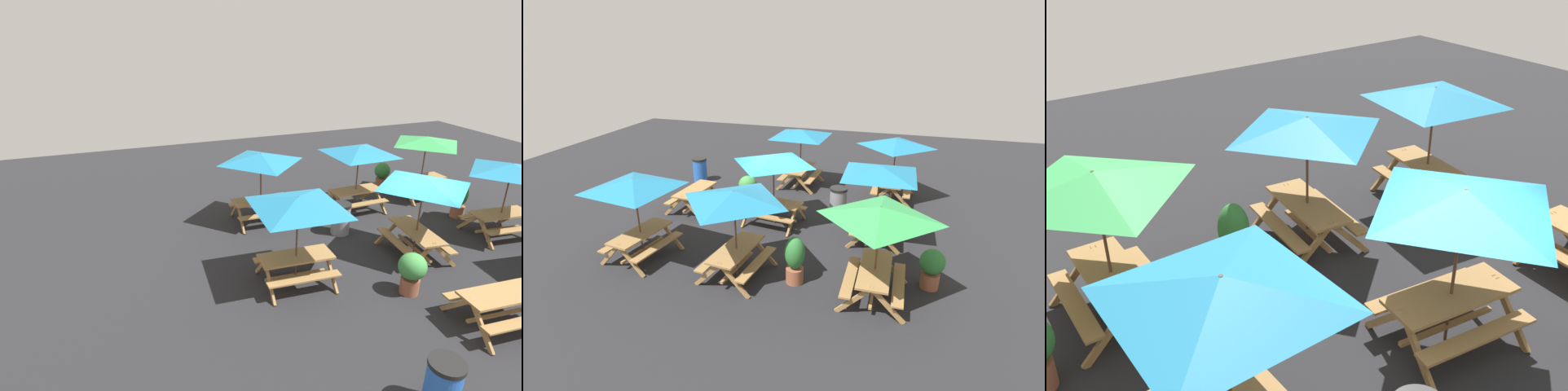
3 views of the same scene
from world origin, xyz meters
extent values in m
plane|color=#232326|center=(0.00, 0.00, 0.00)|extent=(28.00, 28.00, 0.00)
cube|color=olive|center=(3.20, -0.17, 0.74)|extent=(1.87, 0.90, 0.05)
cube|color=olive|center=(3.14, -0.72, 0.45)|extent=(1.82, 0.46, 0.04)
cube|color=olive|center=(3.26, 0.38, 0.45)|extent=(1.82, 0.46, 0.04)
cube|color=olive|center=(2.39, -0.45, 0.37)|extent=(0.15, 0.80, 0.81)
cube|color=olive|center=(2.47, 0.28, 0.37)|extent=(0.15, 0.80, 0.81)
cube|color=olive|center=(3.94, -0.62, 0.37)|extent=(0.15, 0.80, 0.81)
cube|color=olive|center=(4.02, 0.10, 0.37)|extent=(0.15, 0.80, 0.81)
cube|color=olive|center=(3.20, -0.17, 0.22)|extent=(1.56, 0.24, 0.06)
cylinder|color=brown|center=(3.20, -0.17, 1.15)|extent=(0.04, 0.04, 2.30)
pyramid|color=teal|center=(3.20, -0.17, 2.16)|extent=(2.21, 2.21, 0.28)
cube|color=olive|center=(0.97, 2.64, 0.37)|extent=(0.08, 0.80, 0.81)
cylinder|color=brown|center=(0.19, 2.99, 1.15)|extent=(0.04, 0.04, 2.30)
pyramid|color=teal|center=(0.19, 2.99, 2.16)|extent=(2.83, 2.83, 0.28)
cube|color=olive|center=(3.13, -3.00, 0.74)|extent=(1.88, 0.96, 0.05)
cube|color=olive|center=(3.04, -3.55, 0.45)|extent=(1.82, 0.52, 0.04)
cube|color=olive|center=(3.21, -2.46, 0.45)|extent=(1.82, 0.52, 0.04)
cube|color=olive|center=(2.30, -3.25, 0.37)|extent=(0.18, 0.80, 0.81)
cube|color=olive|center=(2.41, -2.53, 0.37)|extent=(0.18, 0.80, 0.81)
cube|color=olive|center=(3.84, -3.48, 0.37)|extent=(0.18, 0.80, 0.81)
cube|color=olive|center=(3.95, -2.76, 0.37)|extent=(0.18, 0.80, 0.81)
cube|color=olive|center=(3.13, -3.00, 0.22)|extent=(1.55, 0.30, 0.06)
cylinder|color=brown|center=(3.13, -3.00, 1.15)|extent=(0.04, 0.04, 2.30)
pyramid|color=teal|center=(3.13, -3.00, 2.16)|extent=(2.80, 2.80, 0.28)
cube|color=olive|center=(0.52, -3.60, 0.37)|extent=(0.12, 0.80, 0.81)
cube|color=olive|center=(0.57, -2.87, 0.37)|extent=(0.12, 0.80, 0.81)
cube|color=olive|center=(0.05, -0.22, 0.74)|extent=(0.93, 1.88, 0.05)
cube|color=olive|center=(0.60, -0.29, 0.45)|extent=(0.49, 1.82, 0.04)
cube|color=olive|center=(-0.49, -0.15, 0.45)|extent=(0.49, 1.82, 0.04)
cube|color=olive|center=(0.31, -1.04, 0.37)|extent=(0.80, 0.16, 0.81)
cube|color=olive|center=(-0.41, -0.95, 0.37)|extent=(0.80, 0.16, 0.81)
cube|color=olive|center=(0.51, 0.50, 0.37)|extent=(0.80, 0.16, 0.81)
cube|color=olive|center=(-0.21, 0.60, 0.37)|extent=(0.80, 0.16, 0.81)
cube|color=olive|center=(0.05, -0.22, 0.22)|extent=(0.27, 1.56, 0.06)
cylinder|color=brown|center=(0.05, -0.22, 1.15)|extent=(0.04, 0.04, 2.30)
pyramid|color=teal|center=(0.05, -0.22, 2.16)|extent=(2.24, 2.24, 0.28)
cube|color=olive|center=(3.15, 3.22, 0.74)|extent=(1.80, 0.71, 0.05)
cube|color=olive|center=(3.15, 2.67, 0.45)|extent=(1.80, 0.27, 0.04)
cube|color=olive|center=(3.16, 3.77, 0.45)|extent=(1.80, 0.27, 0.04)
cube|color=olive|center=(2.37, 2.86, 0.37)|extent=(0.06, 0.80, 0.81)
cube|color=olive|center=(2.37, 3.59, 0.37)|extent=(0.06, 0.80, 0.81)
cube|color=olive|center=(3.93, 2.86, 0.37)|extent=(0.06, 0.80, 0.81)
cube|color=olive|center=(3.93, 3.59, 0.37)|extent=(0.06, 0.80, 0.81)
cube|color=olive|center=(3.15, 3.22, 0.22)|extent=(1.56, 0.07, 0.06)
cylinder|color=brown|center=(3.15, 3.22, 1.15)|extent=(0.04, 0.04, 2.30)
pyramid|color=green|center=(3.15, 3.22, 2.16)|extent=(2.01, 2.01, 0.28)
cylinder|color=#935138|center=(3.10, 1.31, 0.20)|extent=(0.44, 0.44, 0.40)
ellipsoid|color=#2D7233|center=(3.10, 1.31, 0.82)|extent=(0.49, 0.49, 0.84)
camera|label=1|loc=(-7.37, -7.97, 5.78)|focal=28.00mm
camera|label=2|loc=(11.37, 3.54, 5.75)|focal=28.00mm
camera|label=3|loc=(-3.83, 4.91, 5.40)|focal=40.00mm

